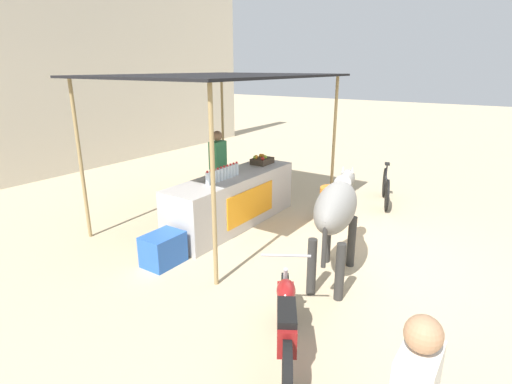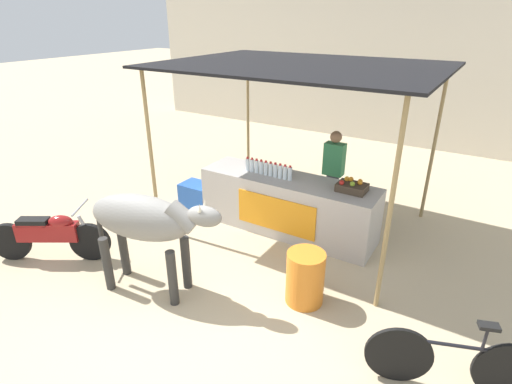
{
  "view_description": "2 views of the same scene",
  "coord_description": "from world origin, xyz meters",
  "px_view_note": "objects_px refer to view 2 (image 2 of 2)",
  "views": [
    {
      "loc": [
        -5.61,
        -2.13,
        2.87
      ],
      "look_at": [
        -0.46,
        1.37,
        0.9
      ],
      "focal_mm": 28.0,
      "sensor_mm": 36.0,
      "label": 1
    },
    {
      "loc": [
        2.71,
        -3.23,
        3.43
      ],
      "look_at": [
        -0.17,
        1.48,
        0.95
      ],
      "focal_mm": 28.0,
      "sensor_mm": 36.0,
      "label": 2
    }
  ],
  "objects_px": {
    "motorcycle_parked": "(50,234)",
    "cow": "(145,221)",
    "water_barrel": "(305,278)",
    "fruit_crate": "(352,187)",
    "bicycle_leaning": "(453,362)",
    "vendor_behind_counter": "(333,176)",
    "cooler_box": "(197,195)",
    "stall_counter": "(287,205)"
  },
  "relations": [
    {
      "from": "vendor_behind_counter",
      "to": "cooler_box",
      "type": "height_order",
      "value": "vendor_behind_counter"
    },
    {
      "from": "stall_counter",
      "to": "vendor_behind_counter",
      "type": "distance_m",
      "value": 0.97
    },
    {
      "from": "cow",
      "to": "bicycle_leaning",
      "type": "relative_size",
      "value": 1.18
    },
    {
      "from": "vendor_behind_counter",
      "to": "cow",
      "type": "bearing_deg",
      "value": -112.32
    },
    {
      "from": "vendor_behind_counter",
      "to": "fruit_crate",
      "type": "bearing_deg",
      "value": -50.87
    },
    {
      "from": "vendor_behind_counter",
      "to": "cooler_box",
      "type": "bearing_deg",
      "value": -160.23
    },
    {
      "from": "water_barrel",
      "to": "vendor_behind_counter",
      "type": "bearing_deg",
      "value": 104.03
    },
    {
      "from": "water_barrel",
      "to": "bicycle_leaning",
      "type": "distance_m",
      "value": 1.85
    },
    {
      "from": "stall_counter",
      "to": "fruit_crate",
      "type": "xyz_separation_m",
      "value": [
        1.05,
        0.06,
        0.55
      ]
    },
    {
      "from": "fruit_crate",
      "to": "vendor_behind_counter",
      "type": "distance_m",
      "value": 0.91
    },
    {
      "from": "stall_counter",
      "to": "cow",
      "type": "xyz_separation_m",
      "value": [
        -0.8,
        -2.38,
        0.55
      ]
    },
    {
      "from": "stall_counter",
      "to": "water_barrel",
      "type": "distance_m",
      "value": 1.87
    },
    {
      "from": "cow",
      "to": "motorcycle_parked",
      "type": "bearing_deg",
      "value": -171.58
    },
    {
      "from": "motorcycle_parked",
      "to": "bicycle_leaning",
      "type": "distance_m",
      "value": 5.48
    },
    {
      "from": "fruit_crate",
      "to": "cooler_box",
      "type": "distance_m",
      "value": 3.04
    },
    {
      "from": "cow",
      "to": "bicycle_leaning",
      "type": "xyz_separation_m",
      "value": [
        3.65,
        0.38,
        -0.68
      ]
    },
    {
      "from": "cooler_box",
      "to": "motorcycle_parked",
      "type": "bearing_deg",
      "value": -105.71
    },
    {
      "from": "stall_counter",
      "to": "water_barrel",
      "type": "height_order",
      "value": "stall_counter"
    },
    {
      "from": "fruit_crate",
      "to": "cow",
      "type": "height_order",
      "value": "cow"
    },
    {
      "from": "water_barrel",
      "to": "cow",
      "type": "bearing_deg",
      "value": -155.62
    },
    {
      "from": "fruit_crate",
      "to": "stall_counter",
      "type": "bearing_deg",
      "value": -176.81
    },
    {
      "from": "cooler_box",
      "to": "bicycle_leaning",
      "type": "height_order",
      "value": "bicycle_leaning"
    },
    {
      "from": "stall_counter",
      "to": "cooler_box",
      "type": "bearing_deg",
      "value": -177.04
    },
    {
      "from": "vendor_behind_counter",
      "to": "bicycle_leaning",
      "type": "distance_m",
      "value": 3.66
    },
    {
      "from": "vendor_behind_counter",
      "to": "cooler_box",
      "type": "relative_size",
      "value": 2.75
    },
    {
      "from": "water_barrel",
      "to": "fruit_crate",
      "type": "bearing_deg",
      "value": 90.24
    },
    {
      "from": "cooler_box",
      "to": "cow",
      "type": "xyz_separation_m",
      "value": [
        1.08,
        -2.28,
        0.79
      ]
    },
    {
      "from": "vendor_behind_counter",
      "to": "motorcycle_parked",
      "type": "xyz_separation_m",
      "value": [
        -3.08,
        -3.39,
        -0.42
      ]
    },
    {
      "from": "vendor_behind_counter",
      "to": "water_barrel",
      "type": "relative_size",
      "value": 2.31
    },
    {
      "from": "stall_counter",
      "to": "motorcycle_parked",
      "type": "bearing_deg",
      "value": -134.46
    },
    {
      "from": "stall_counter",
      "to": "motorcycle_parked",
      "type": "relative_size",
      "value": 1.9
    },
    {
      "from": "motorcycle_parked",
      "to": "cow",
      "type": "bearing_deg",
      "value": 8.42
    },
    {
      "from": "cooler_box",
      "to": "water_barrel",
      "type": "xyz_separation_m",
      "value": [
        2.94,
        -1.44,
        0.12
      ]
    },
    {
      "from": "bicycle_leaning",
      "to": "vendor_behind_counter",
      "type": "bearing_deg",
      "value": 130.71
    },
    {
      "from": "cooler_box",
      "to": "bicycle_leaning",
      "type": "relative_size",
      "value": 0.38
    },
    {
      "from": "fruit_crate",
      "to": "motorcycle_parked",
      "type": "xyz_separation_m",
      "value": [
        -3.65,
        -2.7,
        -0.61
      ]
    },
    {
      "from": "fruit_crate",
      "to": "motorcycle_parked",
      "type": "relative_size",
      "value": 0.28
    },
    {
      "from": "fruit_crate",
      "to": "bicycle_leaning",
      "type": "relative_size",
      "value": 0.28
    },
    {
      "from": "cow",
      "to": "motorcycle_parked",
      "type": "height_order",
      "value": "cow"
    },
    {
      "from": "fruit_crate",
      "to": "cooler_box",
      "type": "xyz_separation_m",
      "value": [
        -2.93,
        -0.16,
        -0.79
      ]
    },
    {
      "from": "cooler_box",
      "to": "fruit_crate",
      "type": "bearing_deg",
      "value": 3.05
    },
    {
      "from": "vendor_behind_counter",
      "to": "bicycle_leaning",
      "type": "relative_size",
      "value": 1.05
    }
  ]
}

